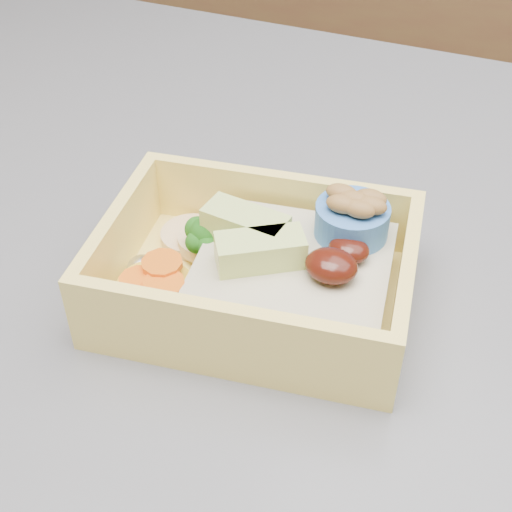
% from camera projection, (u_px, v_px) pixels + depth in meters
% --- Properties ---
extents(bento_box, '(0.18, 0.14, 0.06)m').
position_uv_depth(bento_box, '(266.00, 271.00, 0.39)').
color(bento_box, '#FFDF69').
rests_on(bento_box, island).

